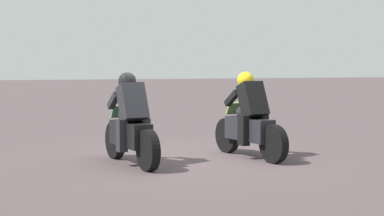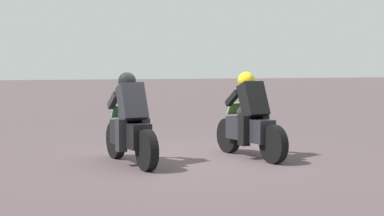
% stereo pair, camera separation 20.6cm
% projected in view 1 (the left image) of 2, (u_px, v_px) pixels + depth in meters
% --- Properties ---
extents(ground_plane, '(120.00, 120.00, 0.00)m').
position_uv_depth(ground_plane, '(190.00, 159.00, 10.11)').
color(ground_plane, '#4E3F42').
extents(rider_lane_a, '(2.04, 0.61, 1.51)m').
position_uv_depth(rider_lane_a, '(249.00, 122.00, 10.26)').
color(rider_lane_a, black).
rests_on(rider_lane_a, ground_plane).
extents(rider_lane_b, '(2.04, 0.59, 1.51)m').
position_uv_depth(rider_lane_b, '(131.00, 126.00, 9.54)').
color(rider_lane_b, black).
rests_on(rider_lane_b, ground_plane).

